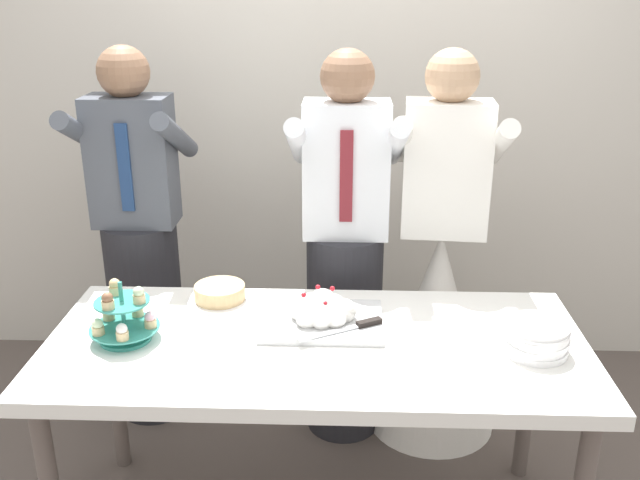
# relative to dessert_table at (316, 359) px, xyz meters

# --- Properties ---
(rear_wall) EXTENTS (5.20, 0.10, 2.90)m
(rear_wall) POSITION_rel_dessert_table_xyz_m (0.00, 1.39, 0.75)
(rear_wall) COLOR beige
(rear_wall) RESTS_ON ground_plane
(dessert_table) EXTENTS (1.80, 0.80, 0.78)m
(dessert_table) POSITION_rel_dessert_table_xyz_m (0.00, 0.00, 0.00)
(dessert_table) COLOR white
(dessert_table) RESTS_ON ground_plane
(cupcake_stand) EXTENTS (0.23, 0.23, 0.21)m
(cupcake_stand) POSITION_rel_dessert_table_xyz_m (-0.63, -0.02, 0.15)
(cupcake_stand) COLOR teal
(cupcake_stand) RESTS_ON dessert_table
(main_cake_tray) EXTENTS (0.42, 0.33, 0.13)m
(main_cake_tray) POSITION_rel_dessert_table_xyz_m (0.02, 0.11, 0.12)
(main_cake_tray) COLOR silver
(main_cake_tray) RESTS_ON dessert_table
(plate_stack) EXTENTS (0.21, 0.21, 0.10)m
(plate_stack) POSITION_rel_dessert_table_xyz_m (0.71, -0.05, 0.12)
(plate_stack) COLOR white
(plate_stack) RESTS_ON dessert_table
(round_cake) EXTENTS (0.24, 0.24, 0.07)m
(round_cake) POSITION_rel_dessert_table_xyz_m (-0.37, 0.28, 0.10)
(round_cake) COLOR white
(round_cake) RESTS_ON dessert_table
(person_groom) EXTENTS (0.46, 0.49, 1.66)m
(person_groom) POSITION_rel_dessert_table_xyz_m (0.09, 0.64, 0.05)
(person_groom) COLOR #232328
(person_groom) RESTS_ON ground_plane
(person_bride) EXTENTS (0.56, 0.56, 1.66)m
(person_bride) POSITION_rel_dessert_table_xyz_m (0.49, 0.66, -0.12)
(person_bride) COLOR white
(person_bride) RESTS_ON ground_plane
(person_guest) EXTENTS (0.46, 0.49, 1.66)m
(person_guest) POSITION_rel_dessert_table_xyz_m (-0.79, 0.74, 0.05)
(person_guest) COLOR #232328
(person_guest) RESTS_ON ground_plane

